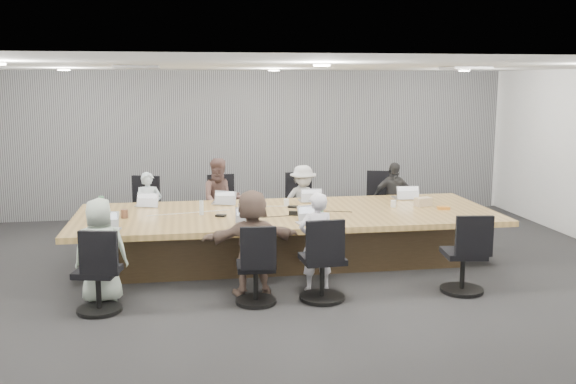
{
  "coord_description": "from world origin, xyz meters",
  "views": [
    {
      "loc": [
        -1.43,
        -8.44,
        2.61
      ],
      "look_at": [
        0.0,
        0.4,
        1.05
      ],
      "focal_mm": 40.0,
      "sensor_mm": 36.0,
      "label": 1
    }
  ],
  "objects": [
    {
      "name": "floor",
      "position": [
        0.0,
        0.0,
        0.0
      ],
      "size": [
        10.0,
        8.0,
        0.0
      ],
      "primitive_type": "cube",
      "color": "#262628",
      "rests_on": "ground"
    },
    {
      "name": "ceiling",
      "position": [
        0.0,
        0.0,
        2.8
      ],
      "size": [
        10.0,
        8.0,
        0.0
      ],
      "primitive_type": "cube",
      "color": "white",
      "rests_on": "wall_back"
    },
    {
      "name": "wall_back",
      "position": [
        0.0,
        4.0,
        1.4
      ],
      "size": [
        10.0,
        0.0,
        2.8
      ],
      "primitive_type": "cube",
      "rotation": [
        1.57,
        0.0,
        0.0
      ],
      "color": "silver",
      "rests_on": "ground"
    },
    {
      "name": "wall_front",
      "position": [
        0.0,
        -4.0,
        1.4
      ],
      "size": [
        10.0,
        0.0,
        2.8
      ],
      "primitive_type": "cube",
      "rotation": [
        -1.57,
        0.0,
        0.0
      ],
      "color": "silver",
      "rests_on": "ground"
    },
    {
      "name": "curtain",
      "position": [
        0.0,
        3.92,
        1.4
      ],
      "size": [
        9.8,
        0.04,
        2.8
      ],
      "primitive_type": "cube",
      "color": "gray",
      "rests_on": "ground"
    },
    {
      "name": "conference_table",
      "position": [
        0.0,
        0.5,
        0.4
      ],
      "size": [
        6.0,
        2.2,
        0.74
      ],
      "color": "#41311E",
      "rests_on": "ground"
    },
    {
      "name": "chair_0",
      "position": [
        -2.03,
        2.2,
        0.43
      ],
      "size": [
        0.73,
        0.73,
        0.87
      ],
      "primitive_type": null,
      "rotation": [
        0.0,
        0.0,
        2.85
      ],
      "color": "black",
      "rests_on": "ground"
    },
    {
      "name": "chair_1",
      "position": [
        -0.87,
        2.2,
        0.43
      ],
      "size": [
        0.66,
        0.66,
        0.86
      ],
      "primitive_type": null,
      "rotation": [
        0.0,
        0.0,
        3.3
      ],
      "color": "black",
      "rests_on": "ground"
    },
    {
      "name": "chair_2",
      "position": [
        0.49,
        2.2,
        0.44
      ],
      "size": [
        0.66,
        0.66,
        0.87
      ],
      "primitive_type": null,
      "rotation": [
        0.0,
        0.0,
        3.27
      ],
      "color": "black",
      "rests_on": "ground"
    },
    {
      "name": "chair_3",
      "position": [
        2.04,
        2.2,
        0.43
      ],
      "size": [
        0.71,
        0.71,
        0.85
      ],
      "primitive_type": null,
      "rotation": [
        0.0,
        0.0,
        2.86
      ],
      "color": "black",
      "rests_on": "ground"
    },
    {
      "name": "chair_4",
      "position": [
        -2.45,
        -1.2,
        0.4
      ],
      "size": [
        0.65,
        0.65,
        0.8
      ],
      "primitive_type": null,
      "rotation": [
        0.0,
        0.0,
        -0.23
      ],
      "color": "black",
      "rests_on": "ground"
    },
    {
      "name": "chair_5",
      "position": [
        -0.64,
        -1.2,
        0.38
      ],
      "size": [
        0.53,
        0.53,
        0.76
      ],
      "primitive_type": null,
      "rotation": [
        0.0,
        0.0,
        -0.04
      ],
      "color": "black",
      "rests_on": "ground"
    },
    {
      "name": "chair_6",
      "position": [
        0.16,
        -1.2,
        0.43
      ],
      "size": [
        0.61,
        0.61,
        0.85
      ],
      "primitive_type": null,
      "rotation": [
        0.0,
        0.0,
        0.07
      ],
      "color": "black",
      "rests_on": "ground"
    },
    {
      "name": "chair_7",
      "position": [
        1.94,
        -1.2,
        0.42
      ],
      "size": [
        0.63,
        0.63,
        0.83
      ],
      "primitive_type": null,
      "rotation": [
        0.0,
        0.0,
        -0.12
      ],
      "color": "black",
      "rests_on": "ground"
    },
    {
      "name": "person_0",
      "position": [
        -2.03,
        1.85,
        0.59
      ],
      "size": [
        0.43,
        0.29,
        1.17
      ],
      "primitive_type": "imported",
      "rotation": [
        0.0,
        0.0,
        6.27
      ],
      "color": "#B0C1C9",
      "rests_on": "ground"
    },
    {
      "name": "laptop_0",
      "position": [
        -2.03,
        1.3,
        0.75
      ],
      "size": [
        0.35,
        0.27,
        0.02
      ],
      "primitive_type": "cube",
      "rotation": [
        0.0,
        0.0,
        2.95
      ],
      "color": "#B2B2B7",
      "rests_on": "conference_table"
    },
    {
      "name": "person_1",
      "position": [
        -0.87,
        1.85,
        0.69
      ],
      "size": [
        0.72,
        0.58,
        1.37
      ],
      "primitive_type": "imported",
      "rotation": [
        0.0,
        0.0,
        6.38
      ],
      "color": "brown",
      "rests_on": "ground"
    },
    {
      "name": "laptop_1",
      "position": [
        -0.87,
        1.3,
        0.75
      ],
      "size": [
        0.36,
        0.28,
        0.02
      ],
      "primitive_type": "cube",
      "rotation": [
        0.0,
        0.0,
        2.94
      ],
      "color": "#B2B2B7",
      "rests_on": "conference_table"
    },
    {
      "name": "person_2",
      "position": [
        0.49,
        1.85,
        0.62
      ],
      "size": [
        0.87,
        0.61,
        1.23
      ],
      "primitive_type": "imported",
      "rotation": [
        0.0,
        0.0,
        6.49
      ],
      "color": "#A2A2A2",
      "rests_on": "ground"
    },
    {
      "name": "laptop_2",
      "position": [
        0.49,
        1.3,
        0.75
      ],
      "size": [
        0.34,
        0.24,
        0.02
      ],
      "primitive_type": "cube",
      "rotation": [
        0.0,
        0.0,
        3.12
      ],
      "color": "#B2B2B7",
      "rests_on": "conference_table"
    },
    {
      "name": "person_3",
      "position": [
        2.04,
        1.85,
        0.63
      ],
      "size": [
        0.73,
        0.31,
        1.25
      ],
      "primitive_type": "imported",
      "rotation": [
        0.0,
        0.0,
        6.28
      ],
      "color": "#282829",
      "rests_on": "ground"
    },
    {
      "name": "laptop_3",
      "position": [
        2.04,
        1.3,
        0.75
      ],
      "size": [
        0.36,
        0.25,
        0.02
      ],
      "primitive_type": "cube",
      "rotation": [
        0.0,
        0.0,
        3.12
      ],
      "color": "#B2B2B7",
      "rests_on": "conference_table"
    },
    {
      "name": "person_4",
      "position": [
        -2.45,
        -0.85,
        0.63
      ],
      "size": [
        0.64,
        0.43,
        1.26
      ],
      "primitive_type": "imported",
      "rotation": [
        0.0,
        0.0,
        3.2
      ],
      "color": "#9DAE9F",
      "rests_on": "ground"
    },
    {
      "name": "laptop_4",
      "position": [
        -2.45,
        -0.3,
        0.75
      ],
      "size": [
        0.38,
        0.28,
        0.02
      ],
      "primitive_type": "cube",
      "rotation": [
        0.0,
        0.0,
        -0.12
      ],
      "color": "#B2B2B7",
      "rests_on": "conference_table"
    },
    {
      "name": "person_5",
      "position": [
        -0.64,
        -0.85,
        0.66
      ],
      "size": [
        1.26,
        0.51,
        1.32
      ],
      "primitive_type": "imported",
      "rotation": [
        0.0,
        0.0,
        3.25
      ],
      "color": "brown",
      "rests_on": "ground"
    },
    {
      "name": "laptop_5",
      "position": [
        -0.64,
        -0.3,
        0.75
      ],
      "size": [
        0.29,
        0.21,
        0.02
      ],
      "primitive_type": "cube",
      "rotation": [
        0.0,
        0.0,
        -0.04
      ],
      "color": "#B2B2B7",
      "rests_on": "conference_table"
    },
    {
      "name": "person_6",
      "position": [
        0.16,
        -0.85,
        0.63
      ],
      "size": [
        0.49,
        0.35,
        1.26
      ],
      "primitive_type": "imported",
      "rotation": [
        0.0,
        0.0,
        3.26
      ],
      "color": "silver",
      "rests_on": "ground"
    },
    {
      "name": "laptop_6",
      "position": [
        0.16,
        -0.3,
        0.75
      ],
      "size": [
        0.32,
        0.25,
        0.02
      ],
      "primitive_type": "cube",
      "rotation": [
        0.0,
        0.0,
        0.19
      ],
      "color": "#B2B2B7",
      "rests_on": "conference_table"
    },
    {
      "name": "bottle_green_left",
      "position": [
        -2.61,
        0.7,
        0.88
      ],
      "size": [
        0.08,
        0.08,
        0.27
      ],
      "primitive_type": "cylinder",
      "rotation": [
        0.0,
        0.0,
        -0.0
      ],
      "color": "#52936A",
      "rests_on": "conference_table"
    },
    {
      "name": "bottle_green_right",
      "position": [
        0.46,
        0.3,
        0.87
      ],
      "size": [
        0.07,
        0.07,
        0.26
      ],
      "primitive_type": "cylinder",
      "rotation": [
        0.0,
        0.0,
        0.04
      ],
      "color": "#52936A",
      "rests_on": "conference_table"
    },
    {
      "name": "bottle_clear",
      "position": [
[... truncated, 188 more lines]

